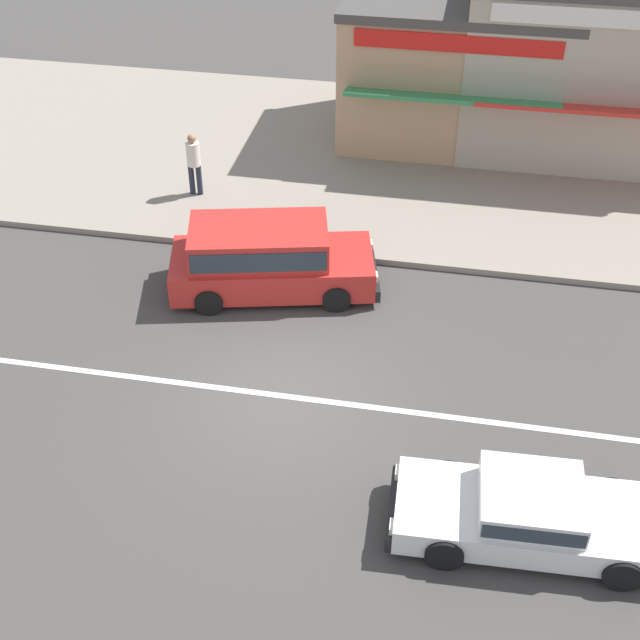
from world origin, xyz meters
The scene contains 8 objects.
ground_plane centered at (0.00, 0.00, 0.00)m, with size 160.00×160.00×0.00m, color #423F3D.
lane_centre_stripe centered at (0.00, 0.00, 0.00)m, with size 50.40×0.14×0.01m, color silver.
kerb_strip centered at (0.00, 9.78, 0.07)m, with size 68.00×10.00×0.15m, color gray.
minivan_red_0 centered at (-1.06, 3.40, 0.84)m, with size 4.75×2.76×1.56m.
sedan_white_2 centered at (4.55, -2.51, 0.53)m, with size 4.42×1.89×1.06m.
pedestrian_mid_kerb centered at (-3.76, 6.96, 1.10)m, with size 0.34×0.34×1.64m.
shopfront_corner_warung centered at (6.00, 12.12, 2.52)m, with size 6.91×5.88×4.73m.
shopfront_mid_block centered at (2.40, 11.72, 2.10)m, with size 6.19×5.01×3.89m.
Camera 1 is at (3.03, -12.19, 11.33)m, focal length 50.00 mm.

